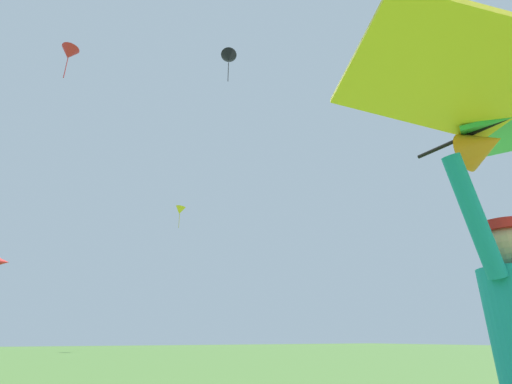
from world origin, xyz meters
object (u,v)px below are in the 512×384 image
distant_kite_black_low_right (229,58)px  distant_kite_red_mid_left (69,53)px  distant_kite_yellow_mid_right (180,210)px  held_stunt_kite (493,114)px

distant_kite_black_low_right → distant_kite_red_mid_left: (-6.44, 12.69, 7.30)m
distant_kite_yellow_mid_right → distant_kite_black_low_right: bearing=-103.1°
held_stunt_kite → distant_kite_black_low_right: size_ratio=1.30×
held_stunt_kite → distant_kite_red_mid_left: 29.31m
distant_kite_yellow_mid_right → held_stunt_kite: bearing=-104.4°
held_stunt_kite → distant_kite_red_mid_left: (-3.21, 23.42, 17.33)m
held_stunt_kite → distant_kite_yellow_mid_right: (7.82, 30.40, 9.65)m
held_stunt_kite → distant_kite_yellow_mid_right: bearing=75.6°
distant_kite_black_low_right → distant_kite_yellow_mid_right: size_ratio=0.78×
held_stunt_kite → distant_kite_yellow_mid_right: distant_kite_yellow_mid_right is taller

